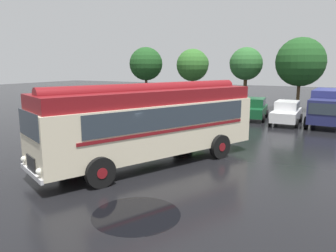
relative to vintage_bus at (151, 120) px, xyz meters
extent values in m
plane|color=black|center=(-0.59, -0.78, -1.89)|extent=(120.00, 120.00, 0.00)
cube|color=beige|center=(0.00, 0.01, -0.29)|extent=(6.38, 10.15, 2.10)
cube|color=maroon|center=(0.00, 0.01, 1.04)|extent=(6.12, 9.88, 0.56)
cylinder|color=maroon|center=(0.00, 0.01, 1.30)|extent=(4.44, 8.91, 0.60)
cube|color=#2D3842|center=(1.28, -0.23, 0.28)|extent=(3.31, 7.31, 0.84)
cube|color=#2D3842|center=(-1.03, 0.80, 0.28)|extent=(3.31, 7.31, 0.84)
cube|color=maroon|center=(1.24, -0.32, -0.26)|extent=(3.39, 7.49, 0.12)
cube|color=maroon|center=(-1.06, 0.71, -0.26)|extent=(3.39, 7.49, 0.12)
cube|color=#2D3842|center=(-2.05, -4.56, 0.38)|extent=(2.02, 0.93, 0.88)
cube|color=black|center=(-2.05, -4.57, -0.99)|extent=(0.85, 0.42, 0.56)
cube|color=silver|center=(-2.06, -4.59, -1.32)|extent=(2.21, 1.07, 0.16)
sphere|color=white|center=(-1.24, -4.95, -1.02)|extent=(0.22, 0.22, 0.22)
sphere|color=white|center=(-2.88, -4.21, -1.02)|extent=(0.22, 0.22, 0.22)
cylinder|color=black|center=(-0.08, -3.35, -1.34)|extent=(0.71, 1.12, 1.10)
cylinder|color=maroon|center=(-0.08, -3.35, -1.34)|extent=(0.45, 0.48, 0.39)
cylinder|color=black|center=(-2.45, -2.28, -1.34)|extent=(0.71, 1.12, 1.10)
cylinder|color=maroon|center=(-2.45, -2.28, -1.34)|extent=(0.45, 0.48, 0.39)
cylinder|color=black|center=(2.38, 2.12, -1.34)|extent=(0.71, 1.12, 1.10)
cylinder|color=maroon|center=(2.38, 2.12, -1.34)|extent=(0.45, 0.48, 0.39)
cylinder|color=black|center=(0.01, 3.19, -1.34)|extent=(0.71, 1.12, 1.10)
cylinder|color=maroon|center=(0.01, 3.19, -1.34)|extent=(0.45, 0.48, 0.39)
cube|color=navy|center=(-4.57, 13.05, -1.22)|extent=(2.18, 4.37, 0.70)
cube|color=navy|center=(-4.59, 13.19, -0.55)|extent=(1.74, 2.34, 0.64)
cube|color=#2D3842|center=(-3.83, 13.28, -0.55)|extent=(0.25, 1.92, 0.50)
cube|color=#2D3842|center=(-5.34, 13.11, -0.55)|extent=(0.25, 1.92, 0.50)
cylinder|color=black|center=(-3.54, 11.86, -1.57)|extent=(0.27, 0.66, 0.64)
cylinder|color=black|center=(-5.29, 11.65, -1.57)|extent=(0.27, 0.66, 0.64)
cylinder|color=black|center=(-3.85, 14.44, -1.57)|extent=(0.27, 0.66, 0.64)
cylinder|color=black|center=(-5.60, 14.24, -1.57)|extent=(0.27, 0.66, 0.64)
cube|color=#4C5156|center=(-1.88, 13.24, -1.22)|extent=(2.23, 4.38, 0.70)
cube|color=#4C5156|center=(-1.90, 13.38, -0.55)|extent=(1.76, 2.36, 0.64)
cube|color=#2D3842|center=(-1.15, 13.48, -0.55)|extent=(0.27, 1.92, 0.50)
cube|color=#2D3842|center=(-2.65, 13.29, -0.55)|extent=(0.27, 1.92, 0.50)
cylinder|color=black|center=(-0.84, 12.06, -1.57)|extent=(0.28, 0.66, 0.64)
cylinder|color=black|center=(-2.59, 11.83, -1.57)|extent=(0.28, 0.66, 0.64)
cylinder|color=black|center=(-1.18, 14.64, -1.57)|extent=(0.28, 0.66, 0.64)
cylinder|color=black|center=(-2.92, 14.41, -1.57)|extent=(0.28, 0.66, 0.64)
cube|color=#144C28|center=(1.09, 14.00, -1.22)|extent=(2.14, 4.36, 0.70)
cube|color=#144C28|center=(1.07, 14.15, -0.55)|extent=(1.72, 2.33, 0.64)
cube|color=#2D3842|center=(1.83, 14.23, -0.55)|extent=(0.23, 1.92, 0.50)
cube|color=#2D3842|center=(0.32, 14.07, -0.55)|extent=(0.23, 1.92, 0.50)
cylinder|color=black|center=(2.10, 12.80, -1.57)|extent=(0.27, 0.66, 0.64)
cylinder|color=black|center=(0.35, 12.61, -1.57)|extent=(0.27, 0.66, 0.64)
cylinder|color=black|center=(1.82, 15.39, -1.57)|extent=(0.27, 0.66, 0.64)
cylinder|color=black|center=(0.07, 15.20, -1.57)|extent=(0.27, 0.66, 0.64)
cube|color=silver|center=(3.68, 12.93, -1.22)|extent=(1.76, 4.22, 0.70)
cube|color=silver|center=(3.68, 13.08, -0.55)|extent=(1.53, 2.20, 0.64)
cube|color=#2D3842|center=(4.43, 13.09, -0.55)|extent=(0.05, 1.93, 0.50)
cube|color=#2D3842|center=(2.92, 13.07, -0.55)|extent=(0.05, 1.93, 0.50)
cylinder|color=black|center=(4.58, 11.64, -1.57)|extent=(0.21, 0.64, 0.64)
cylinder|color=black|center=(2.82, 11.62, -1.57)|extent=(0.21, 0.64, 0.64)
cylinder|color=black|center=(4.54, 14.25, -1.57)|extent=(0.21, 0.64, 0.64)
cylinder|color=black|center=(2.78, 14.22, -1.57)|extent=(0.21, 0.64, 0.64)
cube|color=navy|center=(6.34, 14.63, -0.44)|extent=(2.21, 4.05, 2.10)
cube|color=navy|center=(6.18, 11.74, -0.69)|extent=(1.99, 1.84, 1.60)
cube|color=#2D3842|center=(6.13, 10.86, -0.41)|extent=(1.70, 0.12, 0.72)
cylinder|color=black|center=(5.14, 11.85, -1.49)|extent=(0.28, 0.81, 0.80)
cylinder|color=black|center=(5.34, 15.41, -1.49)|extent=(0.28, 0.81, 0.80)
cylinder|color=#4C3823|center=(-13.03, 20.69, -0.41)|extent=(0.30, 0.30, 2.96)
sphere|color=#1E4C1E|center=(-13.03, 20.69, 2.48)|extent=(3.78, 3.78, 3.78)
sphere|color=#1E4C1E|center=(-13.00, 20.49, 2.57)|extent=(2.72, 2.72, 2.72)
cylinder|color=#4C3823|center=(-7.63, 21.65, -0.43)|extent=(0.24, 0.24, 2.92)
sphere|color=#336B28|center=(-7.63, 21.65, 2.34)|extent=(3.51, 3.51, 3.51)
sphere|color=#336B28|center=(-7.12, 21.88, 2.49)|extent=(2.47, 2.47, 2.47)
cylinder|color=#4C3823|center=(-1.40, 20.46, -0.31)|extent=(0.35, 0.35, 3.17)
sphere|color=#2D662D|center=(-1.40, 20.46, 2.47)|extent=(3.19, 3.19, 3.19)
sphere|color=#2D662D|center=(-1.94, 20.38, 2.58)|extent=(2.15, 2.15, 2.15)
cylinder|color=#4C3823|center=(3.56, 20.52, -0.47)|extent=(0.29, 0.29, 2.86)
sphere|color=#1E4C1E|center=(3.56, 20.52, 2.62)|extent=(4.42, 4.42, 4.42)
sphere|color=#1E4C1E|center=(3.45, 20.44, 2.92)|extent=(2.69, 2.69, 2.69)
cone|color=orange|center=(-3.41, -3.05, -1.62)|extent=(0.36, 0.36, 0.55)
cylinder|color=black|center=(2.19, -4.55, -1.89)|extent=(2.56, 2.56, 0.01)
camera|label=1|loc=(7.09, -11.85, 2.31)|focal=35.00mm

